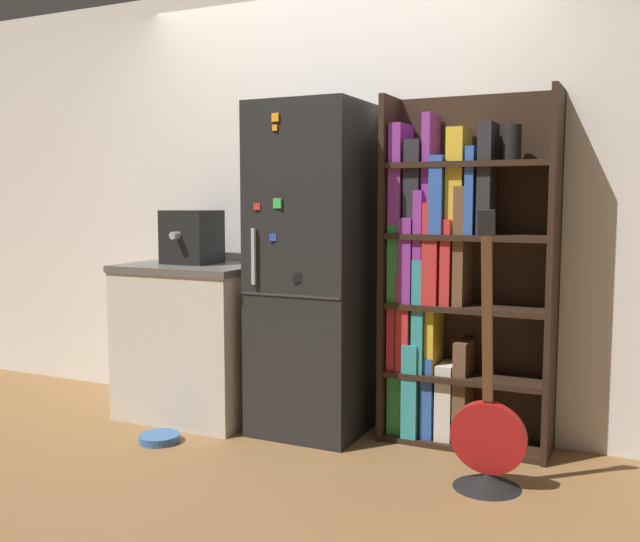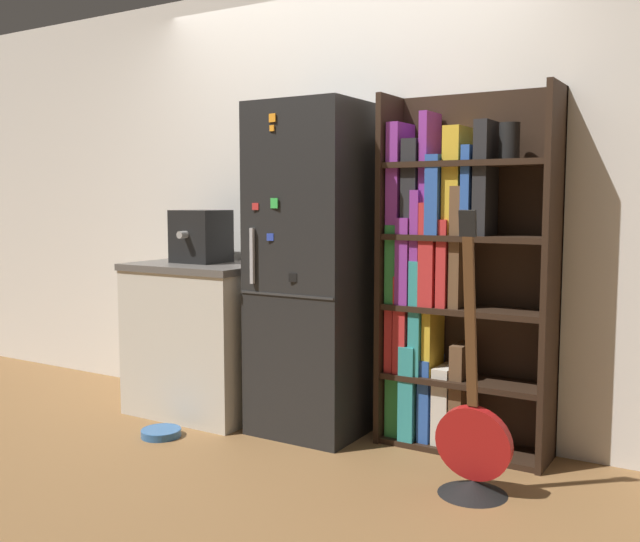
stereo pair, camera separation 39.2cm
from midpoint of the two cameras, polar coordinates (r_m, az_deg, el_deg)
The scene contains 8 objects.
ground_plane at distance 4.01m, azimuth -4.56°, elevation -13.28°, with size 16.00×16.00×0.00m, color olive.
wall_back at distance 4.21m, azimuth -1.46°, elevation 5.65°, with size 8.00×0.05×2.60m.
refrigerator at distance 3.96m, azimuth -3.42°, elevation 0.05°, with size 0.59×0.58×1.83m.
bookshelf at distance 3.81m, azimuth 7.32°, elevation -0.59°, with size 0.89×0.31×1.85m.
kitchen_counter at distance 4.42m, azimuth -12.41°, elevation -5.41°, with size 0.83×0.65×0.92m.
espresso_machine at distance 4.39m, azimuth -12.75°, elevation 2.67°, with size 0.30×0.33×0.32m.
guitar at distance 3.36m, azimuth 9.95°, elevation -13.99°, with size 0.35×0.31×1.26m.
pet_bowl at distance 4.09m, azimuth -15.48°, elevation -12.76°, with size 0.22×0.22×0.04m.
Camera 1 is at (1.73, -3.37, 1.30)m, focal length 40.00 mm.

